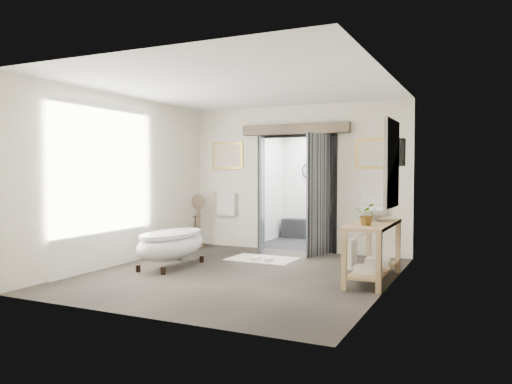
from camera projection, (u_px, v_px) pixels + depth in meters
ground_plane at (240, 274)px, 7.73m from camera, size 5.00×5.00×0.00m
room_shell at (234, 154)px, 7.56m from camera, size 4.52×5.02×2.91m
shower_room at (320, 201)px, 11.30m from camera, size 2.22×2.01×2.51m
back_wall_dressing at (293, 173)px, 9.76m from camera, size 3.82×0.79×2.52m
clawfoot_tub at (171, 244)px, 8.27m from camera, size 0.72×1.62×0.79m
vanity at (371, 246)px, 7.23m from camera, size 0.57×1.60×0.85m
pedestal_mirror at (198, 224)px, 10.43m from camera, size 0.33×0.21×1.11m
rug at (262, 259)px, 8.99m from camera, size 1.22×0.83×0.01m
slippers at (262, 259)px, 8.84m from camera, size 0.42×0.30×0.05m
basin at (373, 215)px, 7.48m from camera, size 0.53×0.53×0.18m
plant at (367, 214)px, 6.83m from camera, size 0.29×0.26×0.31m
soap_bottle_a at (368, 216)px, 7.29m from camera, size 0.10×0.10×0.18m
soap_bottle_b at (377, 213)px, 7.85m from camera, size 0.18×0.18×0.18m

